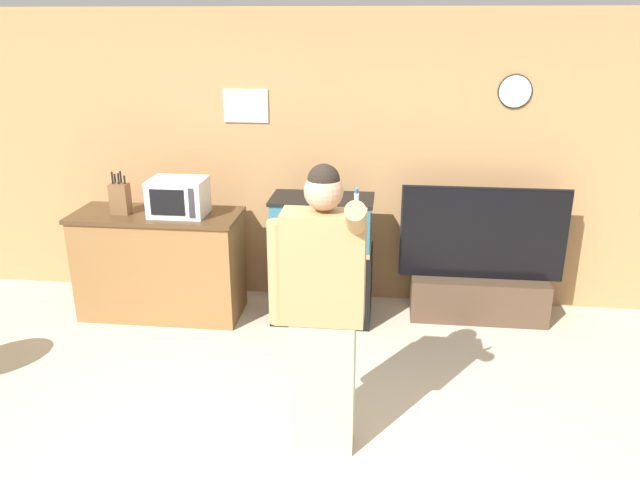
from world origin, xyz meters
The scene contains 7 objects.
wall_back_paneled centered at (0.00, 2.67, 1.30)m, with size 10.00×0.08×2.60m.
counter_island centered at (-1.48, 2.09, 0.47)m, with size 1.43×0.59×0.94m.
microwave centered at (-1.26, 2.08, 1.09)m, with size 0.46×0.35×0.31m.
knife_block centered at (-1.76, 2.06, 1.07)m, with size 0.15×0.12×0.36m.
aquarium_on_stand centered at (-0.06, 2.17, 0.55)m, with size 0.85×0.46×1.10m.
tv_on_stand centered at (1.30, 2.33, 0.34)m, with size 1.41×0.40×1.18m.
person_standing centered at (0.13, 0.42, 0.93)m, with size 0.56×0.42×1.78m.
Camera 1 is at (0.49, -2.79, 2.50)m, focal length 35.00 mm.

